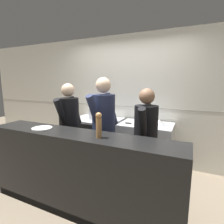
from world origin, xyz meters
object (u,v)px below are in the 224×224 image
Objects in this scene: mixing_bowl_steel at (159,122)px; chefs_knife at (133,124)px; plated_dish_main at (42,128)px; chef_head_cook at (69,127)px; oven_range at (97,140)px; chef_line at (145,139)px; pepper_mill at (99,125)px; chef_sous at (104,128)px; stock_pot at (96,114)px.

mixing_bowl_steel reaches higher than chefs_knife.
plated_dish_main is 0.16× the size of chef_head_cook.
chef_head_cook is at bearing -97.07° from oven_range.
plated_dish_main reaches higher than oven_range.
mixing_bowl_steel is 0.16× the size of chef_head_cook.
chef_head_cook is 1.04× the size of chef_line.
pepper_mill is 0.17× the size of chef_sous.
chef_line is at bearing 26.46° from plated_dish_main.
oven_range is 0.64× the size of chef_line.
chef_head_cook is (-0.93, -0.63, -0.00)m from chefs_knife.
stock_pot is at bearing 88.71° from plated_dish_main.
oven_range is 0.58× the size of chef_sous.
chefs_knife is 1.55m from plated_dish_main.
chef_head_cook is (-0.93, 0.65, -0.28)m from pepper_mill.
chef_head_cook is (-0.09, -0.76, 0.46)m from oven_range.
chefs_knife is at bearing 89.95° from pepper_mill.
oven_range is 2.72× the size of chefs_knife.
mixing_bowl_steel is (1.26, 0.01, 0.50)m from oven_range.
mixing_bowl_steel is 0.70× the size of chefs_knife.
plated_dish_main is at bearing -91.52° from oven_range.
stock_pot is 0.19× the size of chef_line.
pepper_mill is at bearing -39.43° from chef_head_cook.
stock_pot reaches higher than oven_range.
pepper_mill reaches higher than stock_pot.
chef_line is (0.38, 0.63, -0.31)m from pepper_mill.
pepper_mill is 0.80m from chef_line.
chef_line is at bearing -32.40° from oven_range.
stock_pot is at bearing 78.70° from chef_head_cook.
pepper_mill reaches higher than mixing_bowl_steel.
plated_dish_main is 0.15× the size of chef_sous.
plated_dish_main is 0.91× the size of pepper_mill.
chef_line reaches higher than stock_pot.
plated_dish_main reaches higher than chefs_knife.
oven_range is at bearing 144.95° from chef_line.
pepper_mill is (-0.43, -1.41, 0.23)m from mixing_bowl_steel.
chefs_knife is 0.23× the size of chef_line.
pepper_mill is (0.83, -1.40, 0.74)m from oven_range.
chefs_knife is (0.84, -0.12, -0.10)m from stock_pot.
oven_range is 0.96m from chefs_knife.
mixing_bowl_steel is at bearing 0.59° from stock_pot.
oven_range is at bearing 171.45° from chefs_knife.
chef_sous is (0.59, 0.66, -0.09)m from plated_dish_main.
chef_head_cook reaches higher than oven_range.
pepper_mill is (0.87, -0.00, 0.14)m from plated_dish_main.
mixing_bowl_steel is 1.92m from plated_dish_main.
chefs_knife is 1.12m from chef_head_cook.
chef_sous is at bearing 113.06° from pepper_mill.
chefs_knife is at bearing -8.55° from oven_range.
chef_line is (1.22, -0.77, -0.14)m from stock_pot.
chef_sous reaches higher than chef_head_cook.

